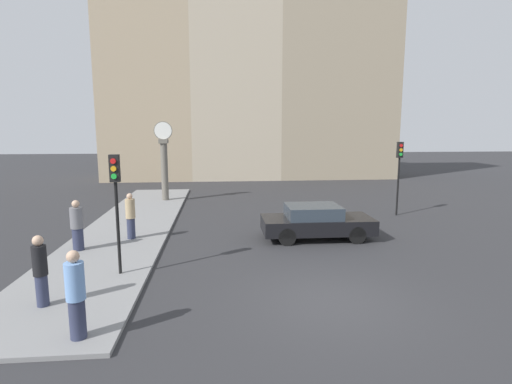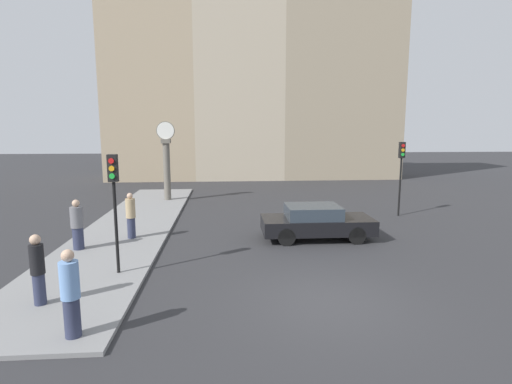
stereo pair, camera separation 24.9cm
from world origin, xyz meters
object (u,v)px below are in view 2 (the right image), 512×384
Objects in this scene: traffic_light_near at (114,189)px; street_clock at (167,163)px; pedestrian_blue_stripe at (70,294)px; traffic_light_far at (401,163)px; pedestrian_grey_jacket at (77,225)px; pedestrian_tan_coat at (131,216)px; pedestrian_black_jacket at (38,269)px; sedan_car at (316,222)px.

street_clock reaches higher than traffic_light_near.
traffic_light_far is at bearing 43.25° from pedestrian_blue_stripe.
traffic_light_near is 11.99m from street_clock.
street_clock is 9.80m from pedestrian_grey_jacket.
traffic_light_far reaches higher than traffic_light_near.
pedestrian_tan_coat is at bearing -163.92° from traffic_light_far.
pedestrian_grey_jacket reaches higher than pedestrian_black_jacket.
traffic_light_far is 1.98× the size of pedestrian_blue_stripe.
street_clock is at bearing 91.18° from pedestrian_blue_stripe.
street_clock is 2.60× the size of pedestrian_grey_jacket.
pedestrian_tan_coat is 1.99m from pedestrian_grey_jacket.
pedestrian_tan_coat is at bearing 41.52° from pedestrian_grey_jacket.
traffic_light_far is 15.81m from pedestrian_blue_stripe.
pedestrian_tan_coat is 5.80m from pedestrian_black_jacket.
traffic_light_near is 3.50m from pedestrian_grey_jacket.
pedestrian_grey_jacket is (-1.69, -9.56, -1.29)m from street_clock.
traffic_light_far reaches higher than pedestrian_blue_stripe.
pedestrian_black_jacket is at bearing -122.75° from traffic_light_near.
pedestrian_tan_coat is (-11.98, -3.45, -1.61)m from traffic_light_far.
street_clock reaches higher than pedestrian_grey_jacket.
traffic_light_far reaches higher than pedestrian_grey_jacket.
street_clock is at bearing 79.99° from pedestrian_grey_jacket.
pedestrian_grey_jacket is at bearing 108.49° from pedestrian_blue_stripe.
pedestrian_blue_stripe is 1.06× the size of pedestrian_black_jacket.
traffic_light_near is at bearing 57.25° from pedestrian_black_jacket.
pedestrian_grey_jacket is (-1.96, 2.41, -1.60)m from traffic_light_near.
traffic_light_far is at bearing 37.13° from sedan_car.
traffic_light_near is 4.09m from pedestrian_tan_coat.
pedestrian_grey_jacket reaches higher than pedestrian_tan_coat.
street_clock is at bearing 85.85° from pedestrian_black_jacket.
pedestrian_blue_stripe is (0.32, -15.57, -1.23)m from street_clock.
pedestrian_black_jacket is (-1.34, 1.59, -0.04)m from pedestrian_blue_stripe.
pedestrian_blue_stripe is 2.07m from pedestrian_black_jacket.
sedan_car is 9.56m from pedestrian_black_jacket.
sedan_car is 2.48× the size of pedestrian_black_jacket.
traffic_light_near is 1.97× the size of pedestrian_grey_jacket.
traffic_light_near is 1.97× the size of pedestrian_tan_coat.
traffic_light_near reaches higher than pedestrian_black_jacket.
pedestrian_blue_stripe is at bearing -89.28° from traffic_light_near.
pedestrian_blue_stripe is at bearing -132.79° from sedan_car.
street_clock reaches higher than pedestrian_blue_stripe.
pedestrian_black_jacket is at bearing 130.11° from pedestrian_blue_stripe.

